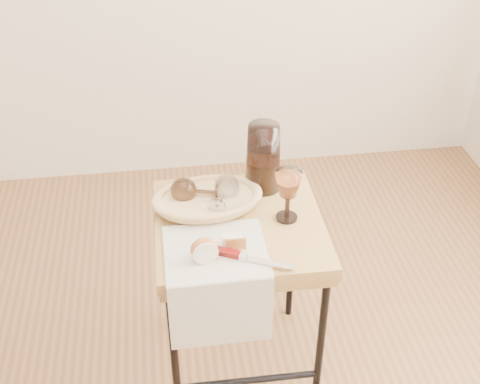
{
  "coord_description": "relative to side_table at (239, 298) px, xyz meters",
  "views": [
    {
      "loc": [
        0.16,
        -1.02,
        1.79
      ],
      "look_at": [
        0.37,
        0.45,
        0.76
      ],
      "focal_mm": 47.33,
      "sensor_mm": 36.0,
      "label": 1
    }
  ],
  "objects": [
    {
      "name": "tea_towel",
      "position": [
        -0.09,
        -0.13,
        0.32
      ],
      "size": [
        0.29,
        0.26,
        0.01
      ],
      "primitive_type": "cube",
      "rotation": [
        0.0,
        0.0,
        0.0
      ],
      "color": "white",
      "rests_on": "side_table"
    },
    {
      "name": "apple_wedge",
      "position": [
        -0.04,
        -0.12,
        0.34
      ],
      "size": [
        0.06,
        0.03,
        0.04
      ],
      "primitive_type": "cube",
      "rotation": [
        0.0,
        0.0,
        -0.02
      ],
      "color": "white",
      "rests_on": "tea_towel"
    },
    {
      "name": "side_table",
      "position": [
        0.0,
        0.0,
        0.0
      ],
      "size": [
        0.51,
        0.51,
        0.64
      ],
      "primitive_type": null,
      "rotation": [
        0.0,
        0.0,
        -0.01
      ],
      "color": "olive",
      "rests_on": "floor"
    },
    {
      "name": "table_knife",
      "position": [
        -0.0,
        -0.18,
        0.34
      ],
      "size": [
        0.23,
        0.13,
        0.02
      ],
      "primitive_type": null,
      "rotation": [
        0.0,
        0.0,
        -0.46
      ],
      "color": "silver",
      "rests_on": "tea_towel"
    },
    {
      "name": "goblet_lying_b",
      "position": [
        -0.04,
        0.07,
        0.37
      ],
      "size": [
        0.13,
        0.15,
        0.08
      ],
      "primitive_type": null,
      "rotation": [
        0.0,
        0.0,
        1.16
      ],
      "color": "white",
      "rests_on": "bread_basket"
    },
    {
      "name": "goblet_lying_a",
      "position": [
        -0.11,
        0.1,
        0.37
      ],
      "size": [
        0.15,
        0.11,
        0.08
      ],
      "primitive_type": null,
      "rotation": [
        0.0,
        0.0,
        2.89
      ],
      "color": "brown",
      "rests_on": "bread_basket"
    },
    {
      "name": "bread_basket",
      "position": [
        -0.09,
        0.08,
        0.34
      ],
      "size": [
        0.32,
        0.24,
        0.04
      ],
      "primitive_type": null,
      "rotation": [
        0.0,
        0.0,
        0.1
      ],
      "color": "tan",
      "rests_on": "side_table"
    },
    {
      "name": "pitcher",
      "position": [
        0.1,
        0.17,
        0.43
      ],
      "size": [
        0.22,
        0.27,
        0.26
      ],
      "primitive_type": null,
      "rotation": [
        0.0,
        0.0,
        0.29
      ],
      "color": "black",
      "rests_on": "side_table"
    },
    {
      "name": "wine_goblet",
      "position": [
        0.14,
        -0.01,
        0.4
      ],
      "size": [
        0.08,
        0.08,
        0.17
      ],
      "primitive_type": null,
      "rotation": [
        0.0,
        0.0,
        0.0
      ],
      "color": "white",
      "rests_on": "side_table"
    },
    {
      "name": "apple_half",
      "position": [
        -0.12,
        -0.16,
        0.36
      ],
      "size": [
        0.08,
        0.05,
        0.07
      ],
      "primitive_type": "ellipsoid",
      "rotation": [
        0.0,
        0.0,
        0.13
      ],
      "color": "#B73425",
      "rests_on": "tea_towel"
    }
  ]
}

